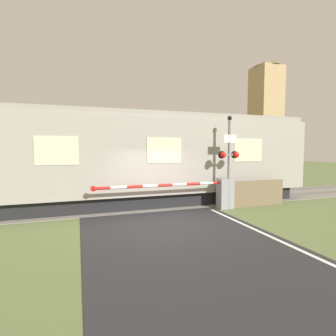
{
  "coord_description": "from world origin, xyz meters",
  "views": [
    {
      "loc": [
        -2.63,
        -8.09,
        2.45
      ],
      "look_at": [
        0.78,
        1.77,
        1.67
      ],
      "focal_mm": 28.0,
      "sensor_mm": 36.0,
      "label": 1
    }
  ],
  "objects": [
    {
      "name": "ground_plane",
      "position": [
        0.0,
        0.0,
        0.0
      ],
      "size": [
        80.0,
        80.0,
        0.0
      ],
      "primitive_type": "plane",
      "color": "#5B6B3D"
    },
    {
      "name": "track_bed",
      "position": [
        0.0,
        3.05,
        0.02
      ],
      "size": [
        36.0,
        3.2,
        0.13
      ],
      "color": "slate",
      "rests_on": "ground_plane"
    },
    {
      "name": "train",
      "position": [
        0.57,
        3.04,
        2.01
      ],
      "size": [
        14.07,
        2.87,
        3.93
      ],
      "color": "black",
      "rests_on": "ground_plane"
    },
    {
      "name": "crossing_barrier",
      "position": [
        2.63,
        1.17,
        0.7
      ],
      "size": [
        5.6,
        0.44,
        1.25
      ],
      "color": "gray",
      "rests_on": "ground_plane"
    },
    {
      "name": "signal_post",
      "position": [
        3.1,
        0.99,
        2.13
      ],
      "size": [
        0.89,
        0.26,
        3.74
      ],
      "color": "gray",
      "rests_on": "ground_plane"
    },
    {
      "name": "distant_building",
      "position": [
        19.37,
        18.79,
        6.63
      ],
      "size": [
        3.38,
        3.38,
        13.11
      ],
      "color": "tan",
      "rests_on": "ground_plane"
    },
    {
      "name": "roadside_fence",
      "position": [
        4.64,
        1.07,
        0.55
      ],
      "size": [
        2.46,
        0.06,
        1.1
      ],
      "color": "#726047",
      "rests_on": "ground_plane"
    }
  ]
}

